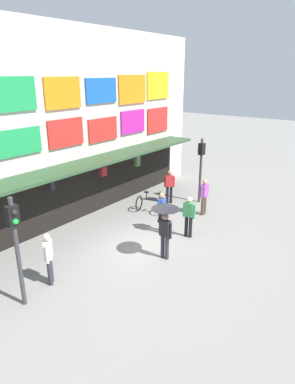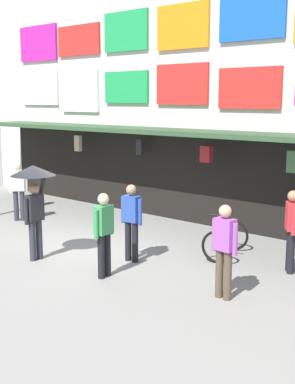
{
  "view_description": "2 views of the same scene",
  "coord_description": "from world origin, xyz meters",
  "px_view_note": "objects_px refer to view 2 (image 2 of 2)",
  "views": [
    {
      "loc": [
        -8.89,
        -6.88,
        6.15
      ],
      "look_at": [
        1.63,
        1.09,
        1.5
      ],
      "focal_mm": 31.79,
      "sensor_mm": 36.0,
      "label": 1
    },
    {
      "loc": [
        8.62,
        -7.51,
        3.44
      ],
      "look_at": [
        1.0,
        1.33,
        1.32
      ],
      "focal_mm": 47.41,
      "sensor_mm": 36.0,
      "label": 2
    }
  ],
  "objects_px": {
    "pedestrian_in_blue": "(104,230)",
    "pedestrian_with_umbrella": "(34,186)",
    "pedestrian_in_red": "(131,218)",
    "bicycle_parked": "(226,239)",
    "pedestrian_in_white": "(224,246)",
    "pedestrian_in_green": "(293,225)",
    "pedestrian_in_yellow": "(19,188)"
  },
  "relations": [
    {
      "from": "pedestrian_in_blue",
      "to": "pedestrian_in_red",
      "type": "bearing_deg",
      "value": 104.09
    },
    {
      "from": "pedestrian_in_yellow",
      "to": "pedestrian_with_umbrella",
      "type": "bearing_deg",
      "value": -30.1
    },
    {
      "from": "pedestrian_with_umbrella",
      "to": "pedestrian_in_green",
      "type": "bearing_deg",
      "value": 32.04
    },
    {
      "from": "pedestrian_in_red",
      "to": "pedestrian_in_yellow",
      "type": "xyz_separation_m",
      "value": [
        -5.0,
        0.66,
        0.0
      ]
    },
    {
      "from": "bicycle_parked",
      "to": "pedestrian_in_white",
      "type": "relative_size",
      "value": 0.77
    },
    {
      "from": "bicycle_parked",
      "to": "pedestrian_in_red",
      "type": "bearing_deg",
      "value": -130.26
    },
    {
      "from": "pedestrian_in_blue",
      "to": "pedestrian_in_red",
      "type": "relative_size",
      "value": 1.0
    },
    {
      "from": "pedestrian_in_red",
      "to": "pedestrian_with_umbrella",
      "type": "height_order",
      "value": "pedestrian_with_umbrella"
    },
    {
      "from": "bicycle_parked",
      "to": "pedestrian_in_red",
      "type": "height_order",
      "value": "pedestrian_in_red"
    },
    {
      "from": "bicycle_parked",
      "to": "pedestrian_in_white",
      "type": "height_order",
      "value": "pedestrian_in_white"
    },
    {
      "from": "bicycle_parked",
      "to": "pedestrian_in_blue",
      "type": "height_order",
      "value": "pedestrian_in_blue"
    },
    {
      "from": "pedestrian_in_blue",
      "to": "pedestrian_with_umbrella",
      "type": "height_order",
      "value": "pedestrian_with_umbrella"
    },
    {
      "from": "bicycle_parked",
      "to": "pedestrian_in_blue",
      "type": "bearing_deg",
      "value": -111.95
    },
    {
      "from": "pedestrian_in_blue",
      "to": "pedestrian_with_umbrella",
      "type": "relative_size",
      "value": 0.81
    },
    {
      "from": "pedestrian_in_red",
      "to": "pedestrian_with_umbrella",
      "type": "bearing_deg",
      "value": -142.07
    },
    {
      "from": "pedestrian_in_white",
      "to": "pedestrian_in_yellow",
      "type": "distance_m",
      "value": 7.73
    },
    {
      "from": "pedestrian_in_white",
      "to": "pedestrian_in_blue",
      "type": "bearing_deg",
      "value": -165.88
    },
    {
      "from": "pedestrian_in_white",
      "to": "pedestrian_in_blue",
      "type": "relative_size",
      "value": 1.0
    },
    {
      "from": "bicycle_parked",
      "to": "pedestrian_in_yellow",
      "type": "distance_m",
      "value": 6.46
    },
    {
      "from": "bicycle_parked",
      "to": "pedestrian_in_green",
      "type": "height_order",
      "value": "pedestrian_in_green"
    },
    {
      "from": "pedestrian_in_green",
      "to": "pedestrian_in_red",
      "type": "relative_size",
      "value": 1.0
    },
    {
      "from": "pedestrian_in_green",
      "to": "pedestrian_in_yellow",
      "type": "distance_m",
      "value": 7.98
    },
    {
      "from": "pedestrian_in_blue",
      "to": "pedestrian_in_green",
      "type": "xyz_separation_m",
      "value": [
        2.65,
        2.67,
        0.04
      ]
    },
    {
      "from": "pedestrian_in_blue",
      "to": "pedestrian_with_umbrella",
      "type": "distance_m",
      "value": 2.05
    },
    {
      "from": "pedestrian_in_green",
      "to": "pedestrian_in_yellow",
      "type": "xyz_separation_m",
      "value": [
        -7.93,
        -0.92,
        -0.04
      ]
    },
    {
      "from": "bicycle_parked",
      "to": "pedestrian_with_umbrella",
      "type": "xyz_separation_m",
      "value": [
        -3.01,
        -2.89,
        1.25
      ]
    },
    {
      "from": "pedestrian_in_red",
      "to": "pedestrian_in_yellow",
      "type": "relative_size",
      "value": 1.0
    },
    {
      "from": "pedestrian_in_white",
      "to": "pedestrian_in_blue",
      "type": "xyz_separation_m",
      "value": [
        -2.36,
        -0.59,
        0.0
      ]
    },
    {
      "from": "pedestrian_in_red",
      "to": "pedestrian_in_blue",
      "type": "bearing_deg",
      "value": -75.91
    },
    {
      "from": "pedestrian_in_red",
      "to": "pedestrian_in_yellow",
      "type": "height_order",
      "value": "same"
    },
    {
      "from": "pedestrian_in_blue",
      "to": "pedestrian_with_umbrella",
      "type": "bearing_deg",
      "value": -174.25
    },
    {
      "from": "pedestrian_in_green",
      "to": "pedestrian_in_yellow",
      "type": "height_order",
      "value": "same"
    }
  ]
}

